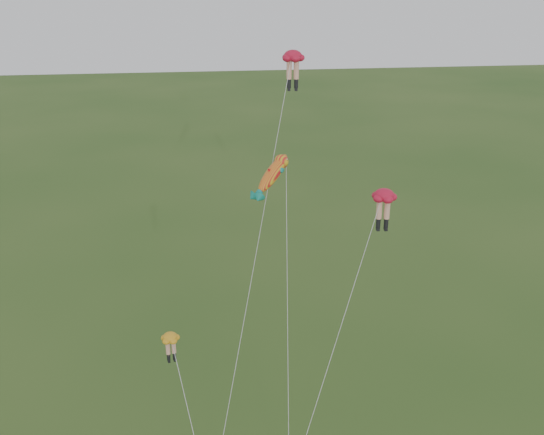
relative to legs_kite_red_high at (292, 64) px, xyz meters
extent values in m
ellipsoid|color=red|center=(0.09, 0.20, 0.51)|extent=(1.67, 1.67, 0.75)
cylinder|color=#EFA58D|center=(-0.13, 0.23, -0.37)|extent=(0.33, 0.33, 1.14)
cylinder|color=black|center=(-0.13, 0.23, -1.23)|extent=(0.26, 0.26, 0.57)
cube|color=black|center=(-0.13, 0.23, -1.60)|extent=(0.23, 0.35, 0.17)
cylinder|color=#EFA58D|center=(0.32, 0.17, -0.37)|extent=(0.33, 0.33, 1.14)
cylinder|color=black|center=(0.32, 0.17, -1.23)|extent=(0.26, 0.26, 0.57)
cube|color=black|center=(0.32, 0.17, -1.60)|extent=(0.23, 0.35, 0.17)
cylinder|color=silver|center=(-2.95, -6.19, -9.53)|extent=(6.13, 12.82, 20.83)
ellipsoid|color=red|center=(3.49, -9.29, -5.61)|extent=(1.56, 1.56, 0.69)
cylinder|color=#EFA58D|center=(3.28, -9.26, -6.43)|extent=(0.31, 0.31, 1.06)
cylinder|color=black|center=(3.28, -9.26, -7.22)|extent=(0.24, 0.24, 0.53)
cube|color=black|center=(3.28, -9.26, -7.56)|extent=(0.21, 0.33, 0.15)
cylinder|color=#EFA58D|center=(3.70, -9.32, -6.43)|extent=(0.31, 0.31, 1.06)
cylinder|color=black|center=(3.70, -9.32, -7.22)|extent=(0.24, 0.24, 0.53)
cube|color=black|center=(3.70, -9.32, -7.56)|extent=(0.21, 0.33, 0.15)
cylinder|color=silver|center=(0.35, -12.47, -12.60)|extent=(6.33, 6.39, 14.69)
ellipsoid|color=orange|center=(-8.08, -11.77, -11.84)|extent=(1.20, 1.20, 0.50)
cylinder|color=#EFA58D|center=(-8.22, -11.80, -12.42)|extent=(0.22, 0.22, 0.76)
cylinder|color=black|center=(-8.22, -11.80, -12.99)|extent=(0.17, 0.17, 0.38)
cube|color=black|center=(-8.22, -11.80, -13.23)|extent=(0.17, 0.24, 0.11)
cylinder|color=#EFA58D|center=(-7.93, -11.73, -12.42)|extent=(0.22, 0.22, 0.76)
cylinder|color=black|center=(-7.93, -11.73, -12.99)|extent=(0.17, 0.17, 0.38)
cube|color=black|center=(-7.93, -11.73, -13.23)|extent=(0.17, 0.24, 0.11)
cylinder|color=silver|center=(-7.15, -14.23, -15.77)|extent=(1.89, 4.95, 8.36)
ellipsoid|color=gold|center=(-1.84, -4.73, -5.61)|extent=(2.81, 2.82, 2.41)
sphere|color=gold|center=(-1.84, -4.73, -5.61)|extent=(1.51, 1.51, 1.24)
cone|color=#148275|center=(-1.84, -4.73, -5.61)|extent=(1.29, 1.29, 1.22)
cone|color=#148275|center=(-1.84, -4.73, -5.61)|extent=(1.29, 1.29, 1.22)
cone|color=#148275|center=(-1.84, -4.73, -5.61)|extent=(0.73, 0.73, 0.68)
cone|color=#148275|center=(-1.84, -4.73, -5.61)|extent=(0.73, 0.73, 0.68)
cone|color=red|center=(-1.84, -4.73, -5.61)|extent=(0.76, 0.76, 0.66)
cylinder|color=silver|center=(-2.08, -9.60, -12.77)|extent=(0.50, 9.76, 14.35)
camera|label=1|loc=(-6.47, -38.45, 5.21)|focal=40.00mm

